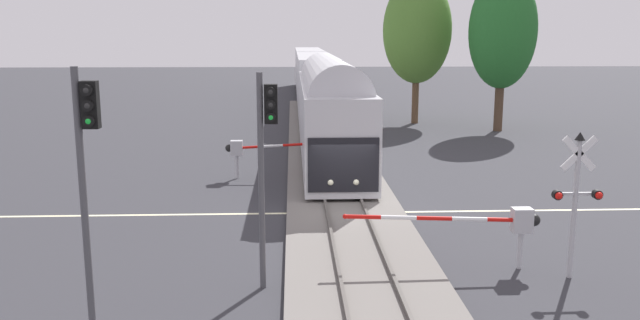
{
  "coord_description": "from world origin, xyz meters",
  "views": [
    {
      "loc": [
        -1.95,
        -23.52,
        6.67
      ],
      "look_at": [
        -0.93,
        0.25,
        2.0
      ],
      "focal_mm": 36.16,
      "sensor_mm": 36.0,
      "label": 1
    }
  ],
  "objects_px": {
    "crossing_gate_near": "(501,222)",
    "crossing_signal_mast": "(576,191)",
    "traffic_signal_median": "(266,147)",
    "oak_far_right": "(503,31)",
    "commuter_train": "(316,82)",
    "elm_centre_background": "(417,30)",
    "crossing_gate_far": "(251,148)",
    "traffic_signal_near_left": "(87,161)"
  },
  "relations": [
    {
      "from": "crossing_gate_near",
      "to": "crossing_signal_mast",
      "type": "xyz_separation_m",
      "value": [
        1.76,
        -0.78,
        1.09
      ]
    },
    {
      "from": "traffic_signal_median",
      "to": "oak_far_right",
      "type": "distance_m",
      "value": 31.69
    },
    {
      "from": "commuter_train",
      "to": "elm_centre_background",
      "type": "height_order",
      "value": "elm_centre_background"
    },
    {
      "from": "oak_far_right",
      "to": "crossing_gate_far",
      "type": "bearing_deg",
      "value": -138.51
    },
    {
      "from": "crossing_gate_near",
      "to": "traffic_signal_near_left",
      "type": "height_order",
      "value": "traffic_signal_near_left"
    },
    {
      "from": "crossing_signal_mast",
      "to": "traffic_signal_near_left",
      "type": "distance_m",
      "value": 12.52
    },
    {
      "from": "crossing_gate_far",
      "to": "oak_far_right",
      "type": "xyz_separation_m",
      "value": [
        16.26,
        14.38,
        5.43
      ]
    },
    {
      "from": "crossing_gate_near",
      "to": "crossing_signal_mast",
      "type": "bearing_deg",
      "value": -23.96
    },
    {
      "from": "crossing_signal_mast",
      "to": "traffic_signal_median",
      "type": "distance_m",
      "value": 8.48
    },
    {
      "from": "commuter_train",
      "to": "crossing_gate_far",
      "type": "xyz_separation_m",
      "value": [
        -3.89,
        -23.65,
        -1.32
      ]
    },
    {
      "from": "commuter_train",
      "to": "crossing_gate_far",
      "type": "bearing_deg",
      "value": -99.34
    },
    {
      "from": "crossing_gate_near",
      "to": "oak_far_right",
      "type": "bearing_deg",
      "value": 72.43
    },
    {
      "from": "oak_far_right",
      "to": "traffic_signal_median",
      "type": "bearing_deg",
      "value": -118.44
    },
    {
      "from": "traffic_signal_median",
      "to": "oak_far_right",
      "type": "xyz_separation_m",
      "value": [
        15.02,
        27.74,
        3.02
      ]
    },
    {
      "from": "crossing_signal_mast",
      "to": "traffic_signal_median",
      "type": "relative_size",
      "value": 0.72
    },
    {
      "from": "crossing_signal_mast",
      "to": "crossing_gate_far",
      "type": "relative_size",
      "value": 0.69
    },
    {
      "from": "traffic_signal_median",
      "to": "elm_centre_background",
      "type": "distance_m",
      "value": 33.61
    },
    {
      "from": "oak_far_right",
      "to": "elm_centre_background",
      "type": "bearing_deg",
      "value": 140.23
    },
    {
      "from": "crossing_signal_mast",
      "to": "oak_far_right",
      "type": "height_order",
      "value": "oak_far_right"
    },
    {
      "from": "oak_far_right",
      "to": "elm_centre_background",
      "type": "relative_size",
      "value": 1.0
    },
    {
      "from": "crossing_gate_near",
      "to": "traffic_signal_median",
      "type": "relative_size",
      "value": 0.99
    },
    {
      "from": "oak_far_right",
      "to": "crossing_gate_near",
      "type": "bearing_deg",
      "value": -107.57
    },
    {
      "from": "crossing_gate_far",
      "to": "crossing_gate_near",
      "type": "bearing_deg",
      "value": -57.29
    },
    {
      "from": "crossing_gate_far",
      "to": "traffic_signal_median",
      "type": "xyz_separation_m",
      "value": [
        1.24,
        -13.36,
        2.41
      ]
    },
    {
      "from": "crossing_gate_near",
      "to": "crossing_gate_far",
      "type": "bearing_deg",
      "value": 122.71
    },
    {
      "from": "traffic_signal_near_left",
      "to": "elm_centre_background",
      "type": "height_order",
      "value": "elm_centre_background"
    },
    {
      "from": "crossing_gate_far",
      "to": "traffic_signal_median",
      "type": "height_order",
      "value": "traffic_signal_median"
    },
    {
      "from": "traffic_signal_near_left",
      "to": "oak_far_right",
      "type": "distance_m",
      "value": 35.82
    },
    {
      "from": "commuter_train",
      "to": "crossing_gate_near",
      "type": "relative_size",
      "value": 10.97
    },
    {
      "from": "traffic_signal_median",
      "to": "traffic_signal_near_left",
      "type": "bearing_deg",
      "value": -144.17
    },
    {
      "from": "commuter_train",
      "to": "traffic_signal_near_left",
      "type": "xyz_separation_m",
      "value": [
        -6.34,
        -39.67,
        1.27
      ]
    },
    {
      "from": "commuter_train",
      "to": "traffic_signal_median",
      "type": "height_order",
      "value": "traffic_signal_median"
    },
    {
      "from": "crossing_signal_mast",
      "to": "elm_centre_background",
      "type": "bearing_deg",
      "value": 87.09
    },
    {
      "from": "crossing_gate_near",
      "to": "crossing_gate_far",
      "type": "height_order",
      "value": "crossing_gate_far"
    },
    {
      "from": "commuter_train",
      "to": "crossing_signal_mast",
      "type": "height_order",
      "value": "commuter_train"
    },
    {
      "from": "commuter_train",
      "to": "crossing_gate_far",
      "type": "distance_m",
      "value": 24.01
    },
    {
      "from": "crossing_signal_mast",
      "to": "crossing_gate_far",
      "type": "bearing_deg",
      "value": 126.48
    },
    {
      "from": "traffic_signal_median",
      "to": "elm_centre_background",
      "type": "height_order",
      "value": "elm_centre_background"
    },
    {
      "from": "commuter_train",
      "to": "crossing_gate_near",
      "type": "height_order",
      "value": "commuter_train"
    },
    {
      "from": "commuter_train",
      "to": "traffic_signal_median",
      "type": "bearing_deg",
      "value": -94.09
    },
    {
      "from": "crossing_signal_mast",
      "to": "elm_centre_background",
      "type": "relative_size",
      "value": 0.38
    },
    {
      "from": "crossing_gate_far",
      "to": "elm_centre_background",
      "type": "xyz_separation_m",
      "value": [
        11.21,
        18.59,
        5.5
      ]
    }
  ]
}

